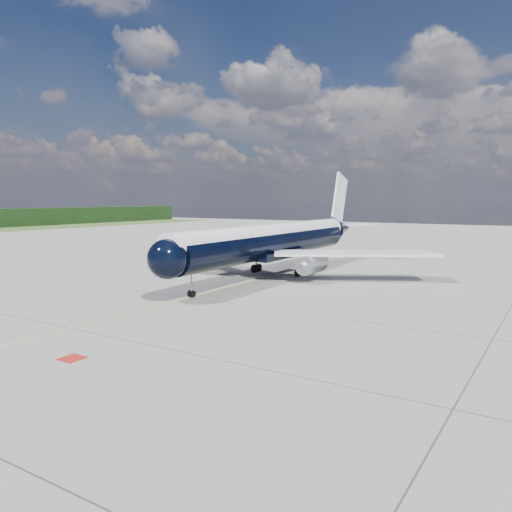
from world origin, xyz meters
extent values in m
plane|color=gray|center=(0.00, 30.00, 0.00)|extent=(320.00, 320.00, 0.00)
cube|color=yellow|center=(0.00, 25.00, 0.00)|extent=(0.16, 160.00, 0.01)
cube|color=maroon|center=(6.80, -10.00, 0.00)|extent=(1.60, 1.60, 0.01)
cylinder|color=black|center=(-0.34, 28.57, 4.58)|extent=(5.16, 41.53, 4.14)
sphere|color=black|center=(0.20, 6.76, 4.58)|extent=(4.24, 4.24, 4.14)
cone|color=black|center=(-0.97, 54.19, 5.23)|extent=(4.33, 7.73, 4.14)
cylinder|color=white|center=(-0.34, 28.57, 5.62)|extent=(4.30, 43.69, 3.23)
cube|color=black|center=(0.20, 6.54, 5.18)|extent=(2.65, 1.37, 0.60)
cube|color=white|center=(-11.83, 29.92, 3.60)|extent=(21.17, 14.25, 0.35)
cube|color=white|center=(11.07, 30.48, 3.60)|extent=(20.92, 15.03, 0.35)
cube|color=black|center=(-0.34, 28.57, 3.05)|extent=(4.85, 11.02, 1.09)
cylinder|color=#B7B7BF|center=(-7.37, 26.21, 2.34)|extent=(2.57, 5.08, 2.44)
cylinder|color=#B7B7BF|center=(6.80, 26.56, 2.34)|extent=(2.57, 5.08, 2.44)
sphere|color=gray|center=(-7.32, 23.92, 2.34)|extent=(1.23, 1.23, 1.20)
sphere|color=gray|center=(6.86, 24.27, 2.34)|extent=(1.23, 1.23, 1.20)
cube|color=white|center=(-7.38, 26.43, 3.16)|extent=(0.33, 3.49, 1.20)
cube|color=white|center=(6.80, 26.78, 3.16)|extent=(0.33, 3.49, 1.20)
cube|color=white|center=(-0.95, 53.64, 10.80)|extent=(0.52, 6.92, 9.30)
cube|color=white|center=(-0.97, 54.19, 6.11)|extent=(14.26, 3.84, 0.24)
cylinder|color=gray|center=(0.10, 10.58, 1.36)|extent=(0.20, 0.20, 2.29)
cylinder|color=black|center=(-0.12, 10.57, 0.38)|extent=(0.21, 0.77, 0.76)
cylinder|color=black|center=(0.32, 10.58, 0.38)|extent=(0.21, 0.77, 0.76)
cylinder|color=gray|center=(-3.87, 30.12, 1.47)|extent=(0.29, 0.29, 2.07)
cylinder|color=gray|center=(3.11, 30.29, 1.47)|extent=(0.29, 0.29, 2.07)
cylinder|color=black|center=(-3.85, 29.52, 0.60)|extent=(0.52, 1.21, 1.20)
cylinder|color=black|center=(-3.88, 30.72, 0.60)|extent=(0.52, 1.21, 1.20)
cylinder|color=black|center=(3.13, 29.69, 0.60)|extent=(0.52, 1.21, 1.20)
cylinder|color=black|center=(3.10, 30.89, 0.60)|extent=(0.52, 1.21, 1.20)
camera|label=1|loc=(34.46, -30.79, 10.59)|focal=35.00mm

